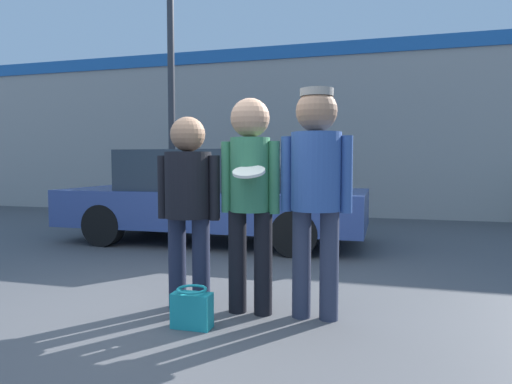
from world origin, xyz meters
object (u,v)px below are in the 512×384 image
person_left (188,195)px  person_right (316,179)px  person_middle_with_frisbee (250,186)px  parked_car_near (212,196)px  street_lamp (185,2)px  handbag (192,309)px

person_left → person_right: 1.08m
person_left → person_right: person_right is taller
person_middle_with_frisbee → person_right: 0.54m
parked_car_near → street_lamp: bearing=136.0°
person_middle_with_frisbee → parked_car_near: bearing=116.5°
person_left → handbag: bearing=-63.5°
person_right → street_lamp: size_ratio=0.28×
parked_car_near → street_lamp: (-0.76, 0.74, 3.27)m
person_middle_with_frisbee → street_lamp: (-2.30, 3.82, 2.93)m
person_left → person_middle_with_frisbee: (0.53, 0.02, 0.08)m
person_middle_with_frisbee → street_lamp: street_lamp is taller
parked_car_near → handbag: parked_car_near is taller
person_left → parked_car_near: size_ratio=0.35×
person_right → handbag: 1.38m
person_middle_with_frisbee → handbag: 1.06m
person_right → handbag: bearing=-151.4°
person_left → street_lamp: bearing=114.7°
parked_car_near → handbag: bearing=-71.0°
person_left → street_lamp: 5.20m
person_middle_with_frisbee → handbag: bearing=-126.1°
person_left → person_middle_with_frisbee: person_middle_with_frisbee is taller
parked_car_near → person_right: bearing=-55.9°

